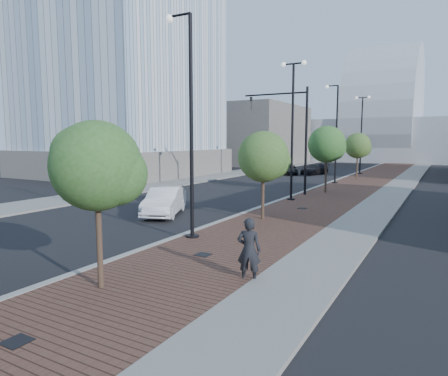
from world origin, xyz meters
The scene contains 23 objects.
sidewalk centered at (3.50, 40.00, 0.06)m, with size 7.00×140.00×0.12m, color #4C2D23.
concrete_strip centered at (6.20, 40.00, 0.07)m, with size 2.40×140.00×0.13m, color slate.
curb centered at (0.00, 40.00, 0.07)m, with size 0.30×140.00×0.14m, color gray.
west_sidewalk centered at (-13.00, 40.00, 0.06)m, with size 4.00×140.00×0.12m, color slate.
white_sedan centered at (-3.84, 13.83, 0.76)m, with size 1.62×4.64×1.53m, color white.
dark_car_mid centered at (-6.75, 41.97, 0.56)m, with size 1.86×4.04×1.12m, color black.
dark_car_far centered at (-4.20, 43.57, 0.63)m, with size 1.76×4.33×1.26m, color black.
pedestrian centered at (4.85, 6.67, 0.97)m, with size 0.70×0.46×1.93m, color black.
streetlight_1 centered at (0.49, 10.00, 4.34)m, with size 1.44×0.56×9.21m.
streetlight_2 centered at (0.60, 22.00, 4.82)m, with size 1.72×0.56×9.28m.
streetlight_3 centered at (0.49, 34.00, 4.34)m, with size 1.44×0.56×9.21m.
streetlight_4 centered at (0.60, 46.00, 4.82)m, with size 1.72×0.56×9.28m.
traffic_mast centered at (-0.30, 25.00, 4.98)m, with size 5.09×0.20×8.00m.
tree_0 centered at (1.65, 4.02, 3.47)m, with size 2.47×2.43×4.70m.
tree_1 centered at (1.65, 15.02, 3.31)m, with size 2.61×2.60×4.62m.
tree_2 centered at (1.65, 27.02, 3.82)m, with size 2.84×2.84×5.25m.
tree_3 centered at (1.65, 39.02, 3.56)m, with size 2.63×2.62×4.88m.
tower_podium centered at (-24.00, 32.00, 1.50)m, with size 19.00×19.00×3.00m, color #67625D.
convention_center centered at (-2.00, 85.00, 6.00)m, with size 50.00×30.00×50.00m.
commercial_block_nw centered at (-20.00, 60.00, 5.00)m, with size 14.00×20.00×10.00m, color #615C57.
utility_cover_0 centered at (2.40, 1.00, 0.13)m, with size 0.50×0.50×0.02m, color black.
utility_cover_1 centered at (2.40, 8.00, 0.13)m, with size 0.50×0.50×0.02m, color black.
utility_cover_2 centered at (2.40, 19.00, 0.13)m, with size 0.50×0.50×0.02m, color black.
Camera 1 is at (9.77, -3.54, 4.18)m, focal length 31.84 mm.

